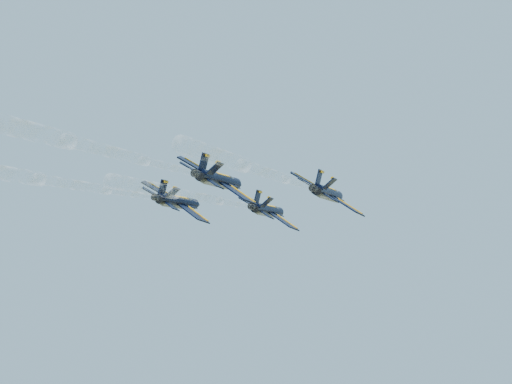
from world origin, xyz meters
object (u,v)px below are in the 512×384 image
at_px(jet_lead, 268,210).
at_px(jet_left, 178,202).
at_px(jet_right, 328,194).
at_px(jet_slot, 220,180).

relative_size(jet_lead, jet_left, 1.00).
xyz_separation_m(jet_lead, jet_right, (13.34, -8.85, 0.00)).
bearing_deg(jet_left, jet_slot, -50.10).
distance_m(jet_lead, jet_left, 14.94).
bearing_deg(jet_slot, jet_right, 49.18).
height_order(jet_lead, jet_right, same).
height_order(jet_lead, jet_left, same).
bearing_deg(jet_slot, jet_left, 129.90).
bearing_deg(jet_lead, jet_right, -43.70).
xyz_separation_m(jet_left, jet_right, (21.50, 3.66, 0.00)).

